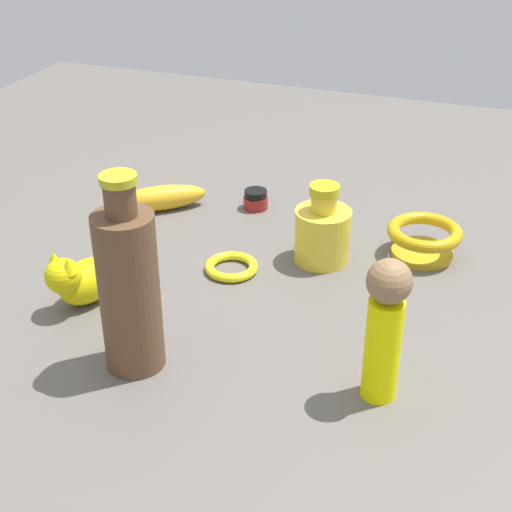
% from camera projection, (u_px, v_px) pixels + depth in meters
% --- Properties ---
extents(ground, '(2.00, 2.00, 0.00)m').
position_uv_depth(ground, '(256.00, 288.00, 1.13)').
color(ground, '#5B5651').
extents(bangle, '(0.08, 0.08, 0.01)m').
position_uv_depth(bangle, '(231.00, 267.00, 1.17)').
color(bangle, yellow).
rests_on(bangle, ground).
extents(bowl, '(0.12, 0.12, 0.05)m').
position_uv_depth(bowl, '(424.00, 237.00, 1.20)').
color(bowl, gold).
rests_on(bowl, ground).
extents(nail_polish_jar, '(0.05, 0.05, 0.04)m').
position_uv_depth(nail_polish_jar, '(256.00, 199.00, 1.36)').
color(nail_polish_jar, maroon).
rests_on(nail_polish_jar, ground).
extents(bottle_tall, '(0.08, 0.08, 0.27)m').
position_uv_depth(bottle_tall, '(129.00, 288.00, 0.91)').
color(bottle_tall, brown).
rests_on(bottle_tall, ground).
extents(bottle_short, '(0.09, 0.09, 0.13)m').
position_uv_depth(bottle_short, '(322.00, 232.00, 1.18)').
color(bottle_short, yellow).
rests_on(bottle_short, ground).
extents(person_figure_adult, '(0.06, 0.06, 0.19)m').
position_uv_depth(person_figure_adult, '(385.00, 325.00, 0.86)').
color(person_figure_adult, '#F3EF06').
rests_on(person_figure_adult, ground).
extents(cat_figurine, '(0.09, 0.13, 0.10)m').
position_uv_depth(cat_figurine, '(82.00, 279.00, 1.07)').
color(cat_figurine, '#D0C50A').
rests_on(cat_figurine, ground).
extents(banana, '(0.17, 0.14, 0.05)m').
position_uv_depth(banana, '(159.00, 198.00, 1.35)').
color(banana, gold).
rests_on(banana, ground).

